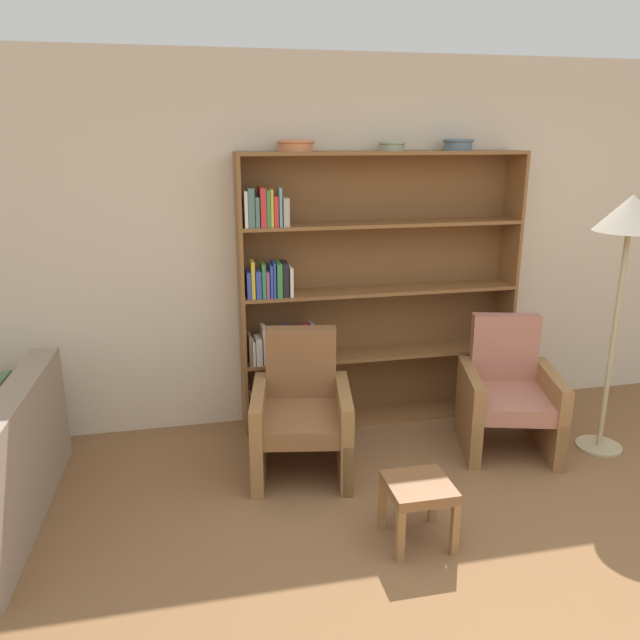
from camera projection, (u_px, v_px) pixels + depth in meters
name	position (u px, v px, depth m)	size (l,w,h in m)	color
ground_plane	(517.00, 610.00, 2.98)	(24.00, 24.00, 0.00)	brown
wall_back	(376.00, 244.00, 4.83)	(12.00, 0.06, 2.75)	beige
bookshelf	(355.00, 300.00, 4.74)	(2.14, 0.30, 2.07)	brown
bowl_slate	(296.00, 145.00, 4.30)	(0.27, 0.27, 0.08)	#C67547
bowl_terracotta	(392.00, 145.00, 4.45)	(0.20, 0.20, 0.07)	gray
bowl_olive	(458.00, 144.00, 4.55)	(0.23, 0.23, 0.08)	slate
armchair_leather	(301.00, 414.00, 4.16)	(0.75, 0.78, 0.93)	olive
armchair_cushioned	(508.00, 395.00, 4.47)	(0.80, 0.83, 0.93)	olive
floor_lamp	(629.00, 227.00, 4.08)	(0.46, 0.46, 1.81)	tan
footstool	(419.00, 493.00, 3.42)	(0.35, 0.35, 0.36)	olive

